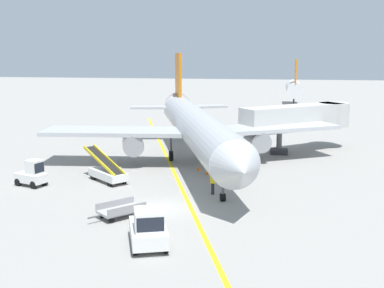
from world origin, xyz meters
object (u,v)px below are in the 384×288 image
pushback_tug (149,229)px  ground_crew_marshaller (213,182)px  jet_bridge (303,117)px  baggage_tug_near_wing (32,174)px  safety_cone_wingtip_left (199,168)px  airliner (196,127)px  belt_loader_forward_hold (107,172)px  safety_cone_nose_left (207,172)px  safety_cone_nose_right (215,175)px  baggage_cart_loaded (121,210)px  safety_cone_wingtip_right (32,176)px

pushback_tug → ground_crew_marshaller: 10.58m
jet_bridge → baggage_tug_near_wing: jet_bridge is taller
safety_cone_wingtip_left → airliner: bearing=103.5°
belt_loader_forward_hold → ground_crew_marshaller: belt_loader_forward_hold is taller
safety_cone_nose_left → safety_cone_nose_right: (0.74, -0.94, 0.00)m
pushback_tug → safety_cone_wingtip_left: size_ratio=9.13×
airliner → belt_loader_forward_hold: airliner is taller
baggage_cart_loaded → belt_loader_forward_hold: bearing=113.8°
safety_cone_nose_right → ground_crew_marshaller: bearing=-85.4°
safety_cone_wingtip_right → baggage_cart_loaded: bearing=-39.0°
airliner → baggage_cart_loaded: size_ratio=10.41×
baggage_cart_loaded → ground_crew_marshaller: ground_crew_marshaller is taller
ground_crew_marshaller → safety_cone_nose_right: ground_crew_marshaller is taller
jet_bridge → safety_cone_nose_right: jet_bridge is taller
airliner → safety_cone_nose_right: airliner is taller
ground_crew_marshaller → baggage_cart_loaded: bearing=-131.0°
belt_loader_forward_hold → ground_crew_marshaller: size_ratio=2.69×
pushback_tug → safety_cone_nose_right: (1.90, 15.24, -0.77)m
safety_cone_nose_right → safety_cone_wingtip_right: 15.10m
baggage_tug_near_wing → safety_cone_wingtip_right: bearing=117.4°
baggage_cart_loaded → safety_cone_nose_right: (4.78, 10.86, -0.25)m
safety_cone_nose_right → baggage_cart_loaded: bearing=-113.8°
pushback_tug → safety_cone_nose_right: 15.38m
pushback_tug → baggage_cart_loaded: bearing=123.3°
jet_bridge → belt_loader_forward_hold: size_ratio=2.52×
safety_cone_nose_right → safety_cone_wingtip_right: (-14.86, -2.69, 0.00)m
belt_loader_forward_hold → safety_cone_wingtip_right: bearing=-178.9°
baggage_tug_near_wing → baggage_cart_loaded: 10.87m
ground_crew_marshaller → safety_cone_nose_left: bearing=101.0°
baggage_cart_loaded → safety_cone_wingtip_right: bearing=141.0°
airliner → jet_bridge: size_ratio=3.00×
pushback_tug → safety_cone_wingtip_right: size_ratio=9.13×
baggage_cart_loaded → pushback_tug: bearing=-56.7°
pushback_tug → safety_cone_wingtip_right: (-12.96, 12.55, -0.77)m
safety_cone_nose_left → jet_bridge: bearing=53.5°
pushback_tug → ground_crew_marshaller: size_ratio=2.36×
airliner → safety_cone_wingtip_right: bearing=-148.4°
ground_crew_marshaller → safety_cone_wingtip_right: size_ratio=3.86×
baggage_tug_near_wing → safety_cone_wingtip_left: (12.14, 6.96, -0.71)m
airliner → ground_crew_marshaller: (2.71, -9.93, -2.51)m
baggage_tug_near_wing → safety_cone_nose_left: (13.03, 5.71, -0.71)m
airliner → baggage_tug_near_wing: bearing=-139.5°
belt_loader_forward_hold → safety_cone_nose_right: belt_loader_forward_hold is taller
safety_cone_wingtip_left → safety_cone_wingtip_right: bearing=-159.8°
baggage_cart_loaded → safety_cone_wingtip_left: size_ratio=7.54×
baggage_tug_near_wing → safety_cone_wingtip_left: size_ratio=6.14×
baggage_cart_loaded → safety_cone_wingtip_left: 13.42m
ground_crew_marshaller → safety_cone_wingtip_left: bearing=106.0°
belt_loader_forward_hold → baggage_cart_loaded: size_ratio=1.38×
belt_loader_forward_hold → safety_cone_wingtip_right: belt_loader_forward_hold is taller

